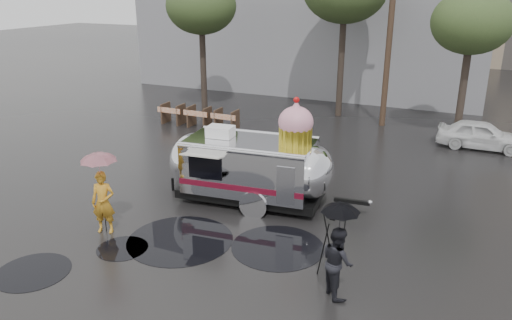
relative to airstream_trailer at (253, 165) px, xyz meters
The scene contains 12 objects.
ground 3.33m from the airstream_trailer, 99.80° to the right, with size 120.00×120.00×0.00m, color black.
puddles 3.72m from the airstream_trailer, 97.05° to the right, with size 7.11×5.72×0.01m.
utility_pole 11.63m from the airstream_trailer, 79.79° to the left, with size 1.60×0.28×9.00m.
tree_left 13.18m from the airstream_trailer, 127.07° to the left, with size 3.64×3.64×6.95m.
tree_right 11.98m from the airstream_trailer, 61.21° to the left, with size 3.36×3.36×6.42m.
barricade_row 9.24m from the airstream_trailer, 131.26° to the left, with size 4.30×0.80×1.00m.
airstream_trailer is the anchor object (origin of this frame).
person_left 4.62m from the airstream_trailer, 129.22° to the right, with size 0.64×0.43×1.79m, color #C78822.
umbrella_pink 4.66m from the airstream_trailer, 129.22° to the right, with size 1.22×1.22×2.38m.
person_right 5.41m from the airstream_trailer, 44.90° to the right, with size 0.80×0.44×1.66m, color black.
umbrella_black 5.43m from the airstream_trailer, 44.90° to the right, with size 1.04×1.04×2.26m.
tripod 4.63m from the airstream_trailer, 41.40° to the right, with size 0.56×0.65×1.56m.
Camera 1 is at (6.69, -10.26, 6.62)m, focal length 35.00 mm.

